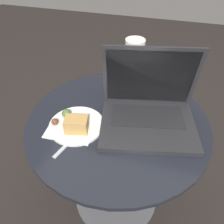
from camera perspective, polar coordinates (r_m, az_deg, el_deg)
ground_plane at (r=1.29m, az=1.04°, el=-20.94°), size 6.00×6.00×0.00m
table at (r=0.96m, az=1.33°, el=-9.60°), size 0.69×0.69×0.58m
napkin at (r=0.80m, az=-10.77°, el=-4.54°), size 0.17×0.13×0.00m
laptop at (r=0.80m, az=9.49°, el=0.79°), size 0.39×0.32×0.27m
beer_glass at (r=0.91m, az=5.63°, el=11.48°), size 0.08×0.08×0.24m
snack_plate at (r=0.80m, az=-9.53°, el=-3.09°), size 0.20×0.20×0.06m
fork at (r=0.77m, az=-10.10°, el=-6.79°), size 0.06×0.17×0.00m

